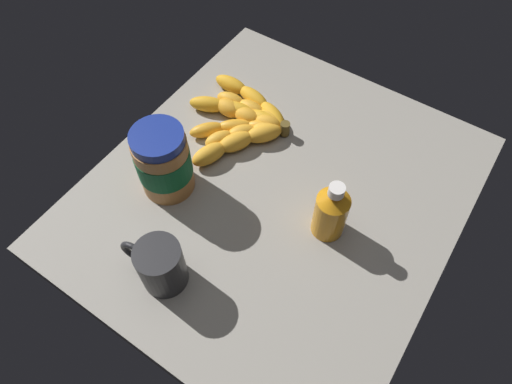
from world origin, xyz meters
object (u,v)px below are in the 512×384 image
peanut_butter_jar (163,162)px  honey_bottle (331,211)px  banana_bunch (243,120)px  coffee_mug (160,265)px

peanut_butter_jar → honey_bottle: peanut_butter_jar is taller
banana_bunch → coffee_mug: (35.26, 8.46, 3.13)cm
coffee_mug → peanut_butter_jar: bearing=-142.3°
peanut_butter_jar → coffee_mug: size_ratio=1.27×
honey_bottle → peanut_butter_jar: bearing=-74.3°
banana_bunch → peanut_butter_jar: 21.11cm
banana_bunch → peanut_butter_jar: size_ratio=1.68×
banana_bunch → honey_bottle: 29.30cm
banana_bunch → honey_bottle: (11.83, 26.48, 4.18)cm
peanut_butter_jar → honey_bottle: bearing=105.7°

